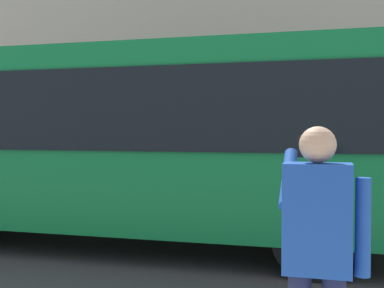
# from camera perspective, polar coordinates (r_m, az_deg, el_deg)

# --- Properties ---
(ground_plane) EXTENTS (60.00, 60.00, 0.00)m
(ground_plane) POSITION_cam_1_polar(r_m,az_deg,el_deg) (7.62, 18.16, -12.34)
(ground_plane) COLOR #38383A
(red_bus) EXTENTS (9.05, 2.54, 3.08)m
(red_bus) POSITION_cam_1_polar(r_m,az_deg,el_deg) (7.97, -8.28, 0.56)
(red_bus) COLOR #0F7238
(red_bus) RESTS_ON ground_plane
(pedestrian_photographer) EXTENTS (0.53, 0.52, 1.70)m
(pedestrian_photographer) POSITION_cam_1_polar(r_m,az_deg,el_deg) (3.14, 14.15, -11.06)
(pedestrian_photographer) COLOR #1E2347
(pedestrian_photographer) RESTS_ON sidewalk_curb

